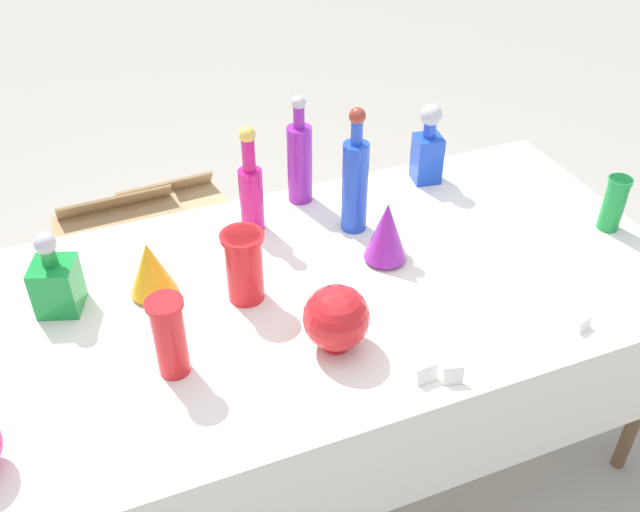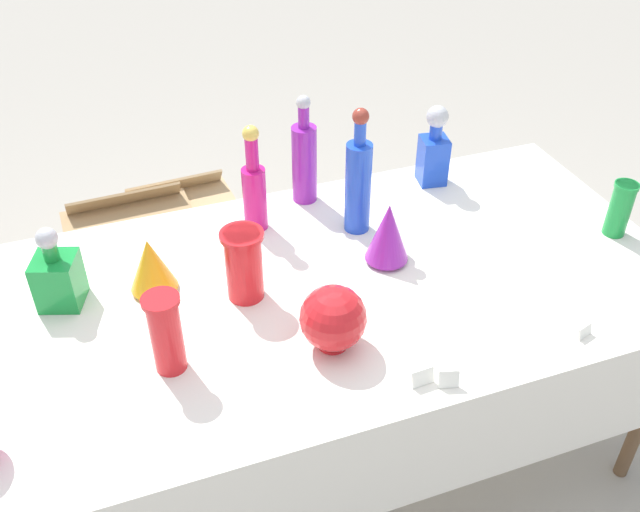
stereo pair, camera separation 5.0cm
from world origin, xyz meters
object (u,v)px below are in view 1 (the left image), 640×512
at_px(slender_vase_0, 169,335).
at_px(tall_bottle_2, 355,181).
at_px(tall_bottle_1, 251,190).
at_px(round_bowl_0, 336,318).
at_px(cardboard_box_behind_right, 176,236).
at_px(tall_bottle_0, 300,160).
at_px(square_decanter_0, 56,281).
at_px(slender_vase_2, 614,202).
at_px(fluted_vase_0, 387,231).
at_px(fluted_vase_1, 150,268).
at_px(square_decanter_1, 428,148).
at_px(slender_vase_1, 244,264).
at_px(cardboard_box_behind_left, 126,253).

bearing_deg(slender_vase_0, tall_bottle_2, 31.27).
distance_m(tall_bottle_1, slender_vase_0, 0.62).
bearing_deg(round_bowl_0, cardboard_box_behind_right, 95.91).
height_order(tall_bottle_0, tall_bottle_2, tall_bottle_2).
xyz_separation_m(square_decanter_0, slender_vase_2, (1.60, -0.24, 0.01)).
xyz_separation_m(tall_bottle_1, fluted_vase_0, (0.31, -0.29, -0.04)).
height_order(tall_bottle_1, fluted_vase_1, tall_bottle_1).
distance_m(square_decanter_1, cardboard_box_behind_right, 1.35).
bearing_deg(cardboard_box_behind_right, slender_vase_1, -90.01).
distance_m(tall_bottle_0, tall_bottle_1, 0.22).
bearing_deg(cardboard_box_behind_right, square_decanter_1, -48.93).
bearing_deg(tall_bottle_1, cardboard_box_behind_right, 97.21).
height_order(tall_bottle_0, fluted_vase_1, tall_bottle_0).
relative_size(tall_bottle_0, tall_bottle_1, 1.05).
bearing_deg(slender_vase_2, tall_bottle_0, 148.49).
height_order(tall_bottle_0, round_bowl_0, tall_bottle_0).
xyz_separation_m(square_decanter_0, cardboard_box_behind_left, (0.24, 1.00, -0.68)).
relative_size(fluted_vase_0, round_bowl_0, 1.10).
bearing_deg(square_decanter_0, cardboard_box_behind_left, 76.54).
distance_m(tall_bottle_2, fluted_vase_1, 0.64).
height_order(tall_bottle_2, fluted_vase_1, tall_bottle_2).
bearing_deg(slender_vase_1, fluted_vase_0, 1.54).
xyz_separation_m(tall_bottle_2, cardboard_box_behind_right, (-0.40, 1.02, -0.77)).
distance_m(tall_bottle_0, fluted_vase_1, 0.62).
distance_m(fluted_vase_1, cardboard_box_behind_right, 1.33).
height_order(square_decanter_0, slender_vase_2, square_decanter_0).
bearing_deg(tall_bottle_0, slender_vase_0, -132.26).
bearing_deg(fluted_vase_0, slender_vase_1, -178.46).
bearing_deg(tall_bottle_2, round_bowl_0, -118.84).
xyz_separation_m(square_decanter_0, round_bowl_0, (0.62, -0.40, 0.00)).
bearing_deg(slender_vase_1, cardboard_box_behind_left, 101.32).
relative_size(tall_bottle_2, slender_vase_0, 1.84).
xyz_separation_m(tall_bottle_1, slender_vase_1, (-0.12, -0.31, -0.03)).
relative_size(square_decanter_0, fluted_vase_1, 1.42).
distance_m(square_decanter_1, slender_vase_1, 0.83).
distance_m(slender_vase_0, slender_vase_2, 1.37).
bearing_deg(tall_bottle_1, tall_bottle_2, -21.19).
distance_m(tall_bottle_1, cardboard_box_behind_right, 1.18).
xyz_separation_m(slender_vase_2, cardboard_box_behind_left, (-1.36, 1.24, -0.68)).
xyz_separation_m(slender_vase_0, cardboard_box_behind_right, (0.24, 1.42, -0.72)).
bearing_deg(tall_bottle_2, square_decanter_1, 26.54).
height_order(square_decanter_0, fluted_vase_1, square_decanter_0).
bearing_deg(slender_vase_0, fluted_vase_0, 17.51).
relative_size(tall_bottle_1, square_decanter_1, 1.25).
xyz_separation_m(tall_bottle_1, square_decanter_1, (0.63, 0.06, -0.02)).
distance_m(square_decanter_1, round_bowl_0, 0.86).
relative_size(square_decanter_1, slender_vase_1, 1.33).
xyz_separation_m(slender_vase_1, fluted_vase_1, (-0.23, 0.11, -0.02)).
height_order(square_decanter_0, cardboard_box_behind_left, square_decanter_0).
bearing_deg(tall_bottle_2, slender_vase_1, -154.37).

